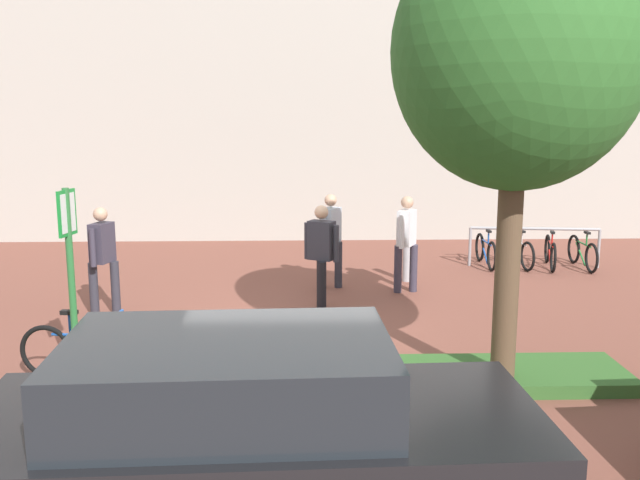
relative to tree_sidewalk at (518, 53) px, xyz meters
name	(u,v)px	position (x,y,z in m)	size (l,w,h in m)	color
ground_plane	(284,335)	(-2.58, 2.05, -3.79)	(60.00, 60.00, 0.00)	brown
building_facade	(288,35)	(-2.58, 10.05, 1.21)	(28.00, 1.20, 10.00)	#B2ADA3
planter_strip	(332,377)	(-1.97, 0.20, -3.71)	(7.00, 1.10, 0.16)	#336028
tree_sidewalk	(518,53)	(0.00, 0.00, 0.00)	(2.73, 2.73, 5.32)	brown
parking_sign_post	(70,259)	(-4.95, 0.20, -2.26)	(0.10, 0.36, 2.34)	#2D7238
bike_at_sign	(87,352)	(-4.90, 0.43, -3.44)	(1.67, 0.42, 0.86)	black
bike_rack_cluster	(534,250)	(2.49, 6.33, -3.45)	(2.64, 1.80, 0.83)	#99999E
bollard_steel	(407,258)	(-0.31, 5.18, -3.34)	(0.16, 0.16, 0.90)	#ADADB2
person_shirt_blue	(406,238)	(-0.46, 4.40, -2.81)	(0.42, 0.55, 1.72)	#383342
person_shirt_white	(331,235)	(-1.78, 4.74, -2.81)	(0.43, 0.54, 1.72)	#2D2D38
person_suited_navy	(103,254)	(-5.42, 3.16, -2.81)	(0.45, 0.59, 1.72)	#2D2D38
person_suited_dark	(321,251)	(-1.99, 3.26, -2.81)	(0.54, 0.50, 1.72)	black
car_black_suv	(250,438)	(-2.74, -2.70, -3.04)	(4.36, 2.14, 1.54)	black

